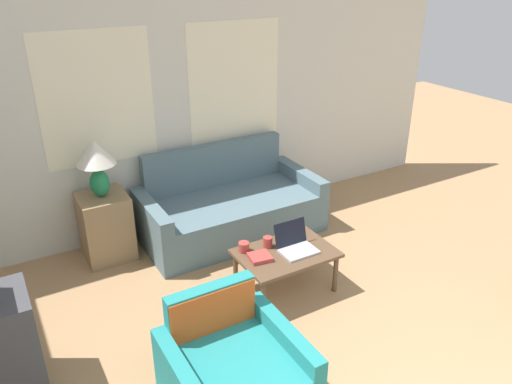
% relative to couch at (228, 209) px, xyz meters
% --- Properties ---
extents(wall_back, '(7.00, 0.06, 2.60)m').
position_rel_couch_xyz_m(wall_back, '(-0.31, 0.48, 1.03)').
color(wall_back, silver).
rests_on(wall_back, ground_plane).
extents(couch, '(1.94, 0.95, 0.92)m').
position_rel_couch_xyz_m(couch, '(0.00, 0.00, 0.00)').
color(couch, slate).
rests_on(couch, ground_plane).
extents(armchair, '(0.84, 0.82, 0.79)m').
position_rel_couch_xyz_m(armchair, '(-1.09, -2.18, -0.01)').
color(armchair, teal).
rests_on(armchair, ground_plane).
extents(side_table, '(0.47, 0.47, 0.68)m').
position_rel_couch_xyz_m(side_table, '(-1.31, 0.15, 0.07)').
color(side_table, '#937551').
rests_on(side_table, ground_plane).
extents(table_lamp, '(0.37, 0.37, 0.57)m').
position_rel_couch_xyz_m(table_lamp, '(-1.31, 0.15, 0.79)').
color(table_lamp, '#1E8451').
rests_on(table_lamp, side_table).
extents(coffee_table, '(0.86, 0.59, 0.40)m').
position_rel_couch_xyz_m(coffee_table, '(-0.06, -1.24, 0.08)').
color(coffee_table, brown).
rests_on(coffee_table, ground_plane).
extents(laptop, '(0.32, 0.29, 0.24)m').
position_rel_couch_xyz_m(laptop, '(0.04, -1.25, 0.18)').
color(laptop, '#B7B7BC').
rests_on(laptop, coffee_table).
extents(cup_navy, '(0.10, 0.10, 0.09)m').
position_rel_couch_xyz_m(cup_navy, '(-0.38, -1.05, 0.17)').
color(cup_navy, '#B23D38').
rests_on(cup_navy, coffee_table).
extents(cup_yellow, '(0.08, 0.08, 0.10)m').
position_rel_couch_xyz_m(cup_yellow, '(-0.16, -1.09, 0.18)').
color(cup_yellow, '#B23D38').
rests_on(cup_yellow, coffee_table).
extents(book_red, '(0.21, 0.20, 0.04)m').
position_rel_couch_xyz_m(book_red, '(-0.32, -1.23, 0.15)').
color(book_red, '#B23D38').
rests_on(book_red, coffee_table).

